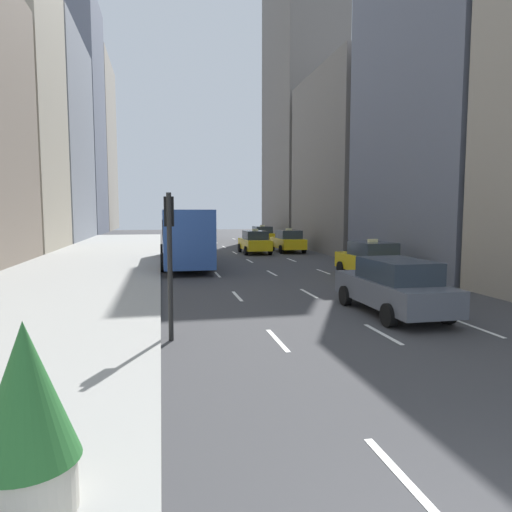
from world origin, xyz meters
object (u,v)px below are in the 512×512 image
Objects in this scene: taxi_second at (288,241)px; taxi_fourth at (262,235)px; planter_with_shrub at (27,415)px; traffic_light_pole at (169,242)px; taxi_third at (370,260)px; taxi_lead at (255,242)px; sedan_black_near at (394,286)px; city_bus at (184,235)px.

taxi_second and taxi_fourth have the same top height.
traffic_light_pole reaches higher than planter_with_shrub.
taxi_third is 23.82m from taxi_fourth.
taxi_lead is 0.91× the size of sedan_black_near.
sedan_black_near is 0.42× the size of city_bus.
planter_with_shrub reaches higher than taxi_third.
taxi_lead is 21.10m from sedan_black_near.
taxi_lead and taxi_second have the same top height.
taxi_second is at bearing -90.00° from taxi_fourth.
planter_with_shrub is at bearing -105.78° from taxi_fourth.
city_bus reaches higher than taxi_lead.
taxi_lead is 14.03m from taxi_third.
traffic_light_pole reaches higher than taxi_lead.
city_bus is at bearing -117.25° from taxi_fourth.
taxi_lead is at bearing 73.33° from traffic_light_pole.
planter_with_shrub is 6.84m from traffic_light_pole.
traffic_light_pole reaches higher than city_bus.
taxi_lead is 23.58m from traffic_light_pole.
taxi_second is at bearing 67.61° from traffic_light_pole.
traffic_light_pole is (1.52, 6.55, 1.26)m from planter_with_shrub.
sedan_black_near is 1.34× the size of traffic_light_pole.
sedan_black_near is (-2.80, -31.18, -0.01)m from taxi_fourth.
taxi_third is at bearing -90.00° from taxi_fourth.
taxi_second is at bearing 69.58° from planter_with_shrub.
taxi_second and taxi_third have the same top height.
sedan_black_near is at bearing -110.83° from taxi_third.
sedan_black_near is at bearing 12.01° from traffic_light_pole.
traffic_light_pole is at bearing 76.93° from planter_with_shrub.
planter_with_shrub is at bearing -136.01° from sedan_black_near.
planter_with_shrub reaches higher than sedan_black_near.
taxi_fourth is at bearing 90.00° from taxi_second.
taxi_lead is 2.26× the size of planter_with_shrub.
taxi_fourth is 2.26× the size of planter_with_shrub.
taxi_fourth is 1.22× the size of traffic_light_pole.
taxi_lead is 0.38× the size of city_bus.
city_bus reaches higher than sedan_black_near.
city_bus is (-5.61, 14.85, 0.91)m from sedan_black_near.
sedan_black_near is 11.50m from planter_with_shrub.
planter_with_shrub is 0.54× the size of traffic_light_pole.
traffic_light_pole reaches higher than taxi_fourth.
city_bus is (-8.41, -16.33, 0.91)m from taxi_fourth.
sedan_black_near is at bearing -69.29° from city_bus.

